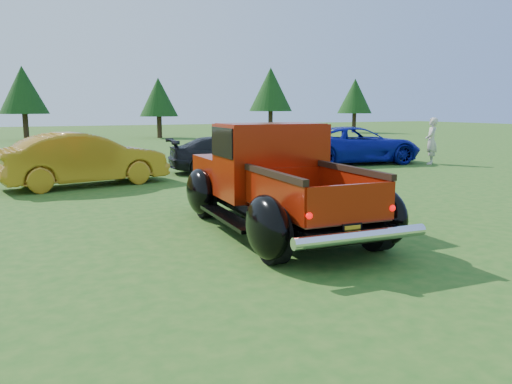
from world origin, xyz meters
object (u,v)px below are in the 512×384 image
Objects in this scene: show_car_grey at (230,154)px; spectator at (431,141)px; tree_mid_right at (159,97)px; tree_east at (271,90)px; tree_mid_left at (23,90)px; show_car_blue at (355,145)px; show_car_yellow at (84,159)px; pickup_truck at (270,178)px; tree_far_east at (355,96)px.

spectator reaches higher than show_car_grey.
tree_mid_right is at bearing -121.77° from spectator.
tree_east is 2.98× the size of spectator.
tree_mid_left is 0.95× the size of show_car_blue.
show_car_yellow is 2.51× the size of spectator.
spectator is at bearing -58.66° from tree_mid_left.
tree_mid_right is 0.84× the size of pickup_truck.
tree_mid_left is 1.10× the size of show_car_yellow.
spectator is (10.48, 6.64, 0.01)m from pickup_truck.
pickup_truck is (-23.46, -29.17, -2.34)m from tree_far_east.
show_car_yellow reaches higher than show_car_blue.
tree_east is 1.12× the size of tree_far_east.
tree_mid_right reaches higher than show_car_blue.
show_car_blue is (-15.50, -21.02, -2.52)m from tree_far_east.
show_car_grey is at bearing -98.27° from tree_mid_right.
pickup_truck is 1.15× the size of show_car_yellow.
show_car_yellow is (-16.92, -21.47, -2.91)m from tree_east.
tree_east is 1.29× the size of show_car_grey.
show_car_yellow is (-25.92, -22.47, -2.50)m from tree_far_east.
tree_east is 22.06m from spectator.
show_car_grey is (-3.04, -20.90, -2.36)m from tree_mid_right.
show_car_grey is 0.80× the size of show_car_blue.
tree_east reaches higher than show_car_blue.
show_car_yellow is 1.09× the size of show_car_grey.
spectator is at bearing 35.21° from pickup_truck.
spectator is (-12.98, -22.53, -2.34)m from tree_far_east.
show_car_grey is (-21.04, -21.40, -2.64)m from tree_far_east.
show_car_grey is (-12.04, -20.40, -3.05)m from tree_east.
tree_far_east is at bearing -28.59° from show_car_blue.
show_car_blue is (-6.50, -20.02, -2.93)m from tree_east.
tree_mid_right is 0.84× the size of show_car_blue.
tree_far_east is 34.39m from show_car_yellow.
tree_far_east reaches higher than show_car_grey.
pickup_truck reaches higher than show_car_blue.
show_car_blue is 2.94m from spectator.
tree_mid_left is 18.06m from tree_east.
tree_east is at bearing -145.08° from spectator.
tree_mid_left is 9.06m from tree_mid_right.
show_car_grey is at bearing -134.51° from tree_far_east.
spectator is at bearing -100.47° from tree_east.
show_car_yellow is at bearing 112.96° from pickup_truck.
show_car_grey is at bearing -88.81° from show_car_yellow.
tree_mid_left reaches higher than show_car_blue.
tree_mid_left is 27.07m from spectator.
tree_far_east reaches higher than show_car_blue.
tree_mid_left is at bearing 178.94° from tree_far_east.
show_car_grey is at bearing -52.58° from spectator.
spectator is at bearing -119.95° from tree_far_east.
pickup_truck is at bearing -100.79° from tree_mid_right.
tree_far_east reaches higher than tree_mid_right.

